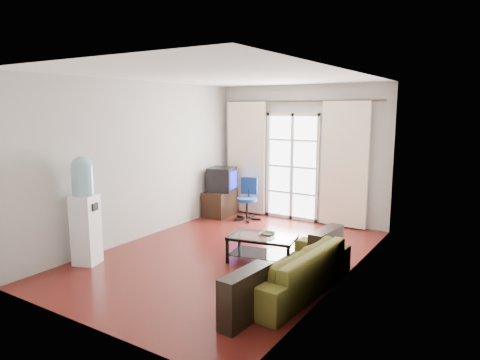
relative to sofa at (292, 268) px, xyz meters
name	(u,v)px	position (x,y,z in m)	size (l,w,h in m)	color
floor	(228,255)	(-1.38, 0.65, -0.28)	(5.20, 5.20, 0.00)	maroon
ceiling	(228,76)	(-1.38, 0.65, 2.42)	(5.20, 5.20, 0.00)	white
wall_back	(301,153)	(-1.38, 3.25, 1.07)	(3.60, 0.02, 2.70)	#B5B2AC
wall_front	(81,199)	(-1.38, -1.95, 1.07)	(3.60, 0.02, 2.70)	#B5B2AC
wall_left	(141,161)	(-3.18, 0.65, 1.07)	(0.02, 5.20, 2.70)	#B5B2AC
wall_right	(345,179)	(0.42, 0.65, 1.07)	(0.02, 5.20, 2.70)	#B5B2AC
french_door	(292,167)	(-1.53, 3.19, 0.79)	(1.16, 0.06, 2.15)	white
curtain_rod	(300,101)	(-1.38, 3.15, 2.10)	(0.04, 0.04, 3.30)	#4C3F2D
curtain_left	(246,158)	(-2.58, 3.13, 0.92)	(0.90, 0.07, 2.35)	#FFF0CD
curtain_right	(344,165)	(-0.43, 3.13, 0.92)	(0.90, 0.07, 2.35)	#FFF0CD
radiator	(335,209)	(-0.58, 3.15, 0.05)	(0.64, 0.12, 0.64)	gray
sofa	(292,268)	(0.00, 0.00, 0.00)	(0.89, 1.99, 0.57)	brown
coffee_table	(262,245)	(-0.80, 0.68, -0.03)	(1.06, 0.73, 0.39)	silver
bowl	(268,234)	(-0.73, 0.72, 0.14)	(0.21, 0.21, 0.05)	#2D7C47
book	(262,233)	(-0.86, 0.77, 0.12)	(0.17, 0.23, 0.02)	red
remote	(268,235)	(-0.74, 0.73, 0.12)	(0.16, 0.05, 0.02)	black
tv_stand	(220,203)	(-2.91, 2.62, -0.02)	(0.48, 0.72, 0.53)	black
crt_tv	(221,179)	(-2.91, 2.66, 0.49)	(0.63, 0.64, 0.50)	black
task_chair	(247,207)	(-2.25, 2.64, -0.03)	(0.73, 0.73, 0.85)	black
water_cooler	(85,208)	(-2.92, -0.75, 0.54)	(0.41, 0.41, 1.58)	white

